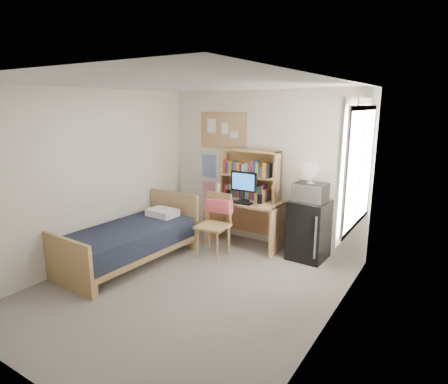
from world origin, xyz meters
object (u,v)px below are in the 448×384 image
Objects in this scene: speaker_right at (260,199)px; mini_fridge at (309,230)px; monitor at (244,187)px; bed at (129,245)px; desk_fan at (311,173)px; microwave at (310,192)px; desk at (245,223)px; speaker_left at (228,194)px; bulletin_board at (223,130)px; desk_chair at (213,226)px.

mini_fridge is at bearing 6.36° from speaker_right.
bed is at bearing -127.32° from monitor.
microwave is at bearing 0.00° from desk_fan.
desk is 1.47m from desk_fan.
desk_fan is at bearing 0.56° from desk.
bulletin_board is at bearing 131.22° from speaker_left.
bed is (-0.94, -0.90, -0.23)m from desk_chair.
bed is 4.09× the size of monitor.
speaker_right is 0.84m from microwave.
desk is at bearing -175.44° from mini_fridge.
desk is at bearing 168.69° from speaker_right.
bulletin_board is 5.96× the size of speaker_left.
microwave is at bearing 24.61° from desk_chair.
bulletin_board is 1.87m from desk_fan.
desk_chair is 6.56× the size of speaker_right.
desk_fan is (1.11, 0.02, 0.97)m from desk.
monitor is (0.20, 0.62, 0.54)m from desk_chair.
desk_chair is 0.88m from speaker_right.
speaker_right reaches higher than desk.
mini_fridge is 1.89× the size of monitor.
desk is at bearing 11.31° from speaker_left.
mini_fridge is at bearing 38.41° from bed.
speaker_right is (0.94, -0.38, -1.05)m from bulletin_board.
desk_fan is (0.00, 0.00, 0.29)m from microwave.
mini_fridge reaches higher than bed.
desk_fan is at bearing 2.87° from speaker_left.
desk_fan is at bearing 3.64° from monitor.
speaker_left is (-0.10, 0.62, 0.37)m from desk_chair.
bulletin_board is 1.17m from speaker_left.
desk is 2.57× the size of monitor.
microwave reaches higher than bed.
bed is (-0.49, -1.91, -1.64)m from bulletin_board.
bed is 4.23× the size of microwave.
bulletin_board is at bearing 173.38° from mini_fridge.
mini_fridge is 1.48m from speaker_left.
microwave reaches higher than desk.
monitor is at bearing -0.00° from speaker_left.
desk_fan reaches higher than mini_fridge.
mini_fridge is (1.31, 0.73, -0.04)m from desk_chair.
mini_fridge is (1.12, 0.04, 0.07)m from desk.
monitor reaches higher than mini_fridge.
monitor is 3.21× the size of speaker_right.
desk is 1.36× the size of mini_fridge.
bulletin_board reaches higher than speaker_left.
mini_fridge is 0.61m from microwave.
desk reaches higher than bed.
mini_fridge is at bearing -9.00° from bulletin_board.
microwave is (2.25, 1.61, 0.79)m from bed.
speaker_left is at bearing 180.00° from monitor.
desk is 1.12m from mini_fridge.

